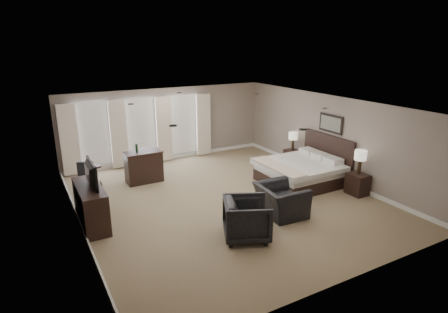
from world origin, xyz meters
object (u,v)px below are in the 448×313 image
armchair_near (281,195)px  armchair_far (247,217)px  lamp_near (360,162)px  bar_stool_right (146,161)px  tv (88,184)px  bar_stool_left (97,177)px  nightstand_far (292,158)px  bar_counter (144,167)px  bed (300,162)px  desk_chair (88,176)px  nightstand_near (357,184)px  dresser (91,206)px  lamp_far (293,141)px

armchair_near → armchair_far: size_ratio=1.18×
lamp_near → bar_stool_right: size_ratio=0.81×
tv → bar_stool_left: 2.49m
lamp_near → tv: (-6.92, 1.73, 0.09)m
nightstand_far → lamp_near: (0.00, -2.90, 0.67)m
tv → lamp_near: bearing=-104.1°
armchair_near → bar_counter: (-2.28, 3.87, -0.03)m
nightstand_far → lamp_near: bearing=-90.0°
bed → armchair_near: bed is taller
desk_chair → armchair_far: bearing=142.6°
bed → armchair_far: bearing=-147.5°
bed → tv: bed is taller
lamp_near → desk_chair: bearing=150.1°
nightstand_far → bar_counter: size_ratio=0.50×
bar_counter → bar_stool_left: size_ratio=1.61×
armchair_far → bar_stool_right: size_ratio=1.18×
bed → bar_counter: (-4.08, 2.42, -0.21)m
nightstand_near → nightstand_far: nightstand_near is taller
armchair_near → bar_stool_left: size_ratio=1.69×
bar_stool_left → desk_chair: size_ratio=0.70×
nightstand_far → bar_stool_left: (-6.35, 1.16, 0.07)m
nightstand_far → bar_counter: (-4.97, 0.97, 0.21)m
dresser → armchair_far: bearing=-38.7°
nightstand_far → lamp_near: size_ratio=0.81×
bar_stool_left → lamp_far: bearing=-10.3°
lamp_near → lamp_far: 2.90m
nightstand_near → dresser: dresser is taller
bar_stool_right → desk_chair: desk_chair is taller
bed → lamp_near: size_ratio=3.19×
dresser → armchair_near: armchair_near is taller
bar_stool_right → bar_counter: bearing=-113.1°
nightstand_far → lamp_far: (0.00, 0.00, 0.60)m
dresser → nightstand_far: bearing=9.6°
armchair_near → armchair_far: bearing=116.9°
nightstand_far → bar_stool_left: bearing=169.7°
lamp_near → tv: 7.13m
nightstand_near → nightstand_far: bearing=90.0°
bar_stool_left → desk_chair: (-0.27, -0.24, 0.15)m
nightstand_near → bar_stool_right: bar_stool_right is taller
nightstand_near → bar_counter: 6.31m
armchair_far → bar_stool_right: armchair_far is taller
armchair_near → bed: bearing=-47.3°
armchair_near → bar_stool_right: 5.01m
armchair_far → desk_chair: size_ratio=1.01×
lamp_far → tv: lamp_far is taller
lamp_far → tv: (-6.92, -1.17, 0.16)m
tv → armchair_near: 4.60m
bed → armchair_far: (-3.16, -2.01, -0.20)m
nightstand_far → dresser: dresser is taller
bar_counter → bar_stool_right: (0.32, 0.75, -0.06)m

